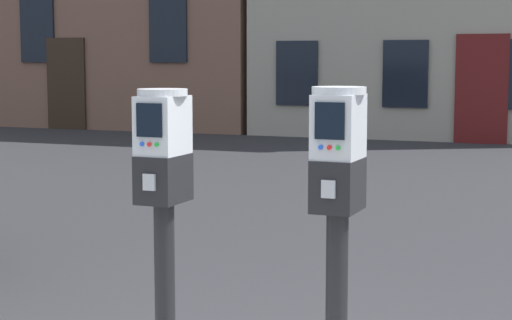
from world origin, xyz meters
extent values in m
cylinder|color=black|center=(-0.54, -0.15, 0.59)|extent=(0.09, 0.09, 0.89)
cube|color=black|center=(-0.54, -0.15, 1.14)|extent=(0.17, 0.24, 0.21)
cube|color=#A5A8AD|center=(-0.54, -0.27, 1.14)|extent=(0.06, 0.01, 0.07)
cube|color=#B7BABF|center=(-0.54, -0.15, 1.37)|extent=(0.17, 0.23, 0.25)
cube|color=black|center=(-0.54, -0.27, 1.40)|extent=(0.12, 0.01, 0.14)
cylinder|color=blue|center=(-0.58, -0.27, 1.29)|extent=(0.02, 0.01, 0.02)
cylinder|color=red|center=(-0.54, -0.27, 1.29)|extent=(0.02, 0.01, 0.02)
cylinder|color=green|center=(-0.51, -0.27, 1.29)|extent=(0.02, 0.01, 0.02)
cylinder|color=#B7BABF|center=(-0.54, -0.15, 1.51)|extent=(0.22, 0.22, 0.03)
cylinder|color=black|center=(0.24, -0.15, 0.59)|extent=(0.09, 0.09, 0.90)
cube|color=black|center=(0.24, -0.15, 1.15)|extent=(0.17, 0.24, 0.21)
cube|color=#A5A8AD|center=(0.24, -0.27, 1.15)|extent=(0.06, 0.01, 0.07)
cube|color=#B7BABF|center=(0.24, -0.15, 1.38)|extent=(0.17, 0.23, 0.26)
cube|color=black|center=(0.24, -0.27, 1.41)|extent=(0.12, 0.01, 0.14)
cylinder|color=blue|center=(0.20, -0.27, 1.31)|extent=(0.02, 0.01, 0.02)
cylinder|color=red|center=(0.24, -0.27, 1.31)|extent=(0.02, 0.01, 0.02)
cylinder|color=green|center=(0.27, -0.27, 1.31)|extent=(0.02, 0.01, 0.02)
cylinder|color=#B7BABF|center=(0.24, -0.15, 1.53)|extent=(0.22, 0.22, 0.03)
cube|color=black|center=(-10.92, 13.68, 2.34)|extent=(0.90, 0.06, 1.60)
cube|color=black|center=(-7.54, 13.68, 2.34)|extent=(0.90, 0.06, 1.60)
cube|color=black|center=(-10.17, 13.68, 1.05)|extent=(1.00, 0.07, 2.10)
cube|color=black|center=(-4.57, 13.68, 1.33)|extent=(0.90, 0.06, 1.33)
cube|color=black|center=(-2.31, 13.68, 1.33)|extent=(0.90, 0.06, 1.33)
cube|color=#591414|center=(-0.84, 13.68, 1.05)|extent=(1.00, 0.07, 2.10)
camera|label=1|loc=(1.18, -3.47, 1.66)|focal=61.07mm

